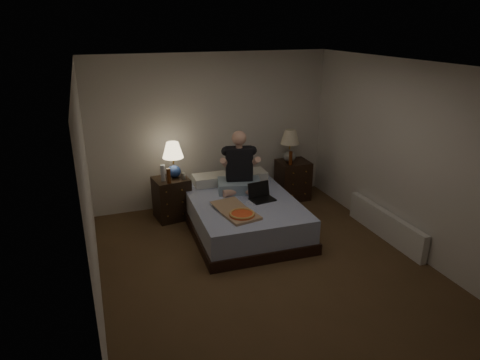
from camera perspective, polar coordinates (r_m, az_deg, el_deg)
name	(u,v)px	position (r m, az deg, el deg)	size (l,w,h in m)	color
floor	(264,265)	(5.62, 3.19, -11.21)	(4.00, 4.50, 0.00)	brown
ceiling	(268,65)	(4.81, 3.78, 15.09)	(4.00, 4.50, 0.00)	white
wall_back	(212,130)	(7.11, -3.73, 6.60)	(4.00, 2.50, 0.00)	silver
wall_front	(388,271)	(3.33, 19.17, -11.41)	(4.00, 2.50, 0.00)	silver
wall_left	(88,195)	(4.70, -19.57, -1.92)	(4.50, 2.50, 0.00)	silver
wall_right	(404,156)	(6.12, 20.98, 2.97)	(4.50, 2.50, 0.00)	silver
bed	(243,215)	(6.35, 0.46, -4.71)	(1.48, 1.97, 0.49)	#5668AD
nightstand_left	(172,198)	(6.80, -9.08, -2.42)	(0.51, 0.46, 0.66)	black
nightstand_right	(293,180)	(7.53, 7.05, 0.03)	(0.52, 0.47, 0.68)	black
lamp_left	(173,160)	(6.64, -8.89, 2.66)	(0.32, 0.32, 0.56)	navy
lamp_right	(290,146)	(7.32, 6.65, 4.55)	(0.32, 0.32, 0.56)	gray
water_bottle	(163,173)	(6.57, -10.23, 0.94)	(0.07, 0.07, 0.25)	silver
soda_can	(183,176)	(6.61, -7.58, 0.53)	(0.07, 0.07, 0.10)	#A6A7A2
beer_bottle_left	(169,176)	(6.46, -9.48, 0.55)	(0.06, 0.06, 0.23)	#50250B
beer_bottle_right	(291,158)	(7.21, 6.76, 2.91)	(0.06, 0.06, 0.23)	#57250C
person	(239,162)	(6.43, -0.08, 2.45)	(0.66, 0.52, 0.93)	black
laptop	(263,193)	(6.20, 3.04, -1.68)	(0.34, 0.28, 0.24)	black
pizza_box	(242,215)	(5.68, 0.27, -4.66)	(0.40, 0.76, 0.08)	tan
radiator	(385,225)	(6.51, 18.81, -5.68)	(0.10, 1.60, 0.40)	silver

